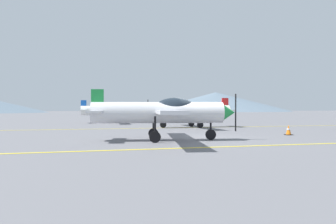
{
  "coord_description": "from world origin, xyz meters",
  "views": [
    {
      "loc": [
        -5.12,
        -13.92,
        1.5
      ],
      "look_at": [
        1.41,
        14.0,
        1.2
      ],
      "focal_mm": 31.42,
      "sensor_mm": 36.0,
      "label": 1
    }
  ],
  "objects": [
    {
      "name": "airplane_near",
      "position": [
        -2.13,
        -0.23,
        1.37
      ],
      "size": [
        7.08,
        8.12,
        2.43
      ],
      "color": "silver",
      "rests_on": "ground_plane"
    },
    {
      "name": "ground_plane",
      "position": [
        0.0,
        0.0,
        0.0
      ],
      "size": [
        400.0,
        400.0,
        0.0
      ],
      "primitive_type": "plane",
      "color": "slate"
    },
    {
      "name": "traffic_cone_front",
      "position": [
        5.47,
        0.91,
        0.29
      ],
      "size": [
        0.36,
        0.36,
        0.59
      ],
      "color": "black",
      "rests_on": "ground_plane"
    },
    {
      "name": "apron_line_near",
      "position": [
        0.0,
        -3.16,
        0.01
      ],
      "size": [
        80.0,
        0.16,
        0.01
      ],
      "primitive_type": "cube",
      "color": "yellow",
      "rests_on": "ground_plane"
    },
    {
      "name": "airplane_back",
      "position": [
        -1.7,
        28.29,
        1.37
      ],
      "size": [
        7.08,
        8.11,
        2.43
      ],
      "color": "silver",
      "rests_on": "ground_plane"
    },
    {
      "name": "hill_centerleft",
      "position": [
        63.63,
        153.06,
        5.79
      ],
      "size": [
        87.61,
        87.61,
        11.58
      ],
      "primitive_type": "cone",
      "color": "slate",
      "rests_on": "ground_plane"
    },
    {
      "name": "airplane_mid",
      "position": [
        2.1,
        8.95,
        1.37
      ],
      "size": [
        7.02,
        8.09,
        2.43
      ],
      "color": "silver",
      "rests_on": "ground_plane"
    },
    {
      "name": "airplane_far",
      "position": [
        -3.64,
        18.26,
        1.37
      ],
      "size": [
        7.0,
        8.07,
        2.43
      ],
      "color": "white",
      "rests_on": "ground_plane"
    },
    {
      "name": "apron_line_far",
      "position": [
        0.0,
        8.59,
        0.01
      ],
      "size": [
        80.0,
        0.16,
        0.01
      ],
      "primitive_type": "cube",
      "color": "yellow",
      "rests_on": "ground_plane"
    }
  ]
}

